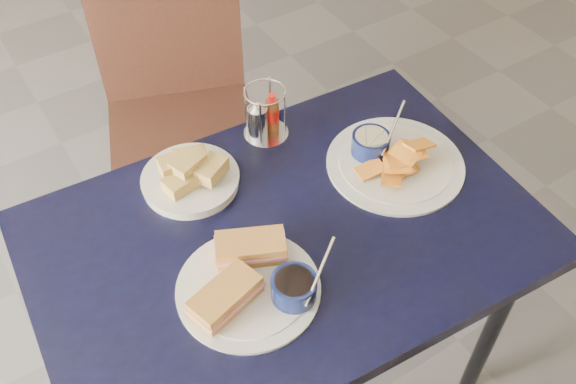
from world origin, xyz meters
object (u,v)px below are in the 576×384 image
dining_table (286,253)px  chair_far (168,96)px  sandwich_plate (252,280)px  plantain_plate (389,158)px  condiment_caddy (264,117)px  bread_basket (190,176)px

dining_table → chair_far: 0.81m
sandwich_plate → plantain_plate: (0.45, 0.13, -0.01)m
chair_far → condiment_caddy: (0.05, -0.51, 0.26)m
sandwich_plate → plantain_plate: size_ratio=0.96×
chair_far → condiment_caddy: bearing=-84.5°
dining_table → plantain_plate: plantain_plate is taller
dining_table → condiment_caddy: (0.12, 0.29, 0.13)m
sandwich_plate → plantain_plate: same height
sandwich_plate → bread_basket: bearing=85.4°
sandwich_plate → condiment_caddy: 0.45m
chair_far → condiment_caddy: size_ratio=7.00×
bread_basket → condiment_caddy: 0.23m
dining_table → plantain_plate: bearing=8.0°
dining_table → sandwich_plate: 0.19m
dining_table → bread_basket: size_ratio=5.08×
bread_basket → chair_far: bearing=72.5°
dining_table → sandwich_plate: bearing=-147.7°
chair_far → sandwich_plate: bearing=-103.0°
bread_basket → plantain_plate: bearing=-24.4°
condiment_caddy → chair_far: bearing=95.5°
sandwich_plate → condiment_caddy: size_ratio=2.27×
plantain_plate → chair_far: bearing=108.0°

